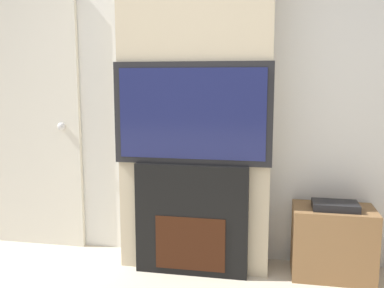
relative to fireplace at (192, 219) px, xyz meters
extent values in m
cube|color=silver|center=(0.00, 0.35, 0.96)|extent=(6.00, 0.06, 2.70)
cube|color=#BCAD8E|center=(0.00, 0.16, 0.96)|extent=(1.05, 0.32, 2.70)
cube|color=black|center=(0.00, 0.00, 0.00)|extent=(0.78, 0.14, 0.78)
cube|color=#33160A|center=(0.00, -0.07, -0.15)|extent=(0.48, 0.01, 0.37)
cube|color=black|center=(0.00, 0.00, 0.73)|extent=(1.07, 0.06, 0.69)
cube|color=#191E4C|center=(0.00, -0.03, 0.73)|extent=(0.98, 0.01, 0.60)
cube|color=brown|center=(0.96, 0.12, -0.14)|extent=(0.54, 0.34, 0.48)
cube|color=black|center=(0.96, 0.09, 0.12)|extent=(0.30, 0.19, 0.05)
cube|color=beige|center=(-1.40, 0.30, 0.64)|extent=(0.91, 0.04, 2.05)
sphere|color=silver|center=(-1.08, 0.26, 0.60)|extent=(0.06, 0.06, 0.06)
camera|label=1|loc=(0.53, -2.80, 0.96)|focal=40.00mm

